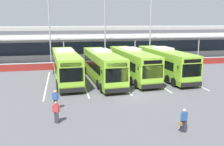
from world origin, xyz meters
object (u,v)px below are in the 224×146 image
coach_bus_right_centre (165,63)px  coach_bus_left_centre (102,67)px  lamp_post_west (49,26)px  coach_bus_leftmost (66,67)px  pedestrian_child (55,99)px  lamp_post_centre (105,26)px  pedestrian_approaching_bus (56,111)px  lamp_post_east (150,26)px  pedestrian_with_handbag (184,120)px  coach_bus_centre (132,64)px

coach_bus_right_centre → coach_bus_left_centre: bearing=-175.4°
coach_bus_right_centre → lamp_post_west: 18.59m
coach_bus_leftmost → pedestrian_child: coach_bus_leftmost is taller
coach_bus_left_centre → coach_bus_right_centre: 8.24m
coach_bus_left_centre → lamp_post_centre: (2.34, 11.39, 4.50)m
coach_bus_right_centre → pedestrian_child: coach_bus_right_centre is taller
coach_bus_right_centre → pedestrian_approaching_bus: coach_bus_right_centre is taller
lamp_post_west → lamp_post_east: 16.03m
lamp_post_centre → coach_bus_leftmost: bearing=-122.4°
lamp_post_centre → pedestrian_child: bearing=-111.1°
lamp_post_east → pedestrian_with_handbag: bearing=-105.1°
pedestrian_with_handbag → lamp_post_centre: 26.62m
coach_bus_centre → lamp_post_west: lamp_post_west is taller
coach_bus_left_centre → coach_bus_right_centre: bearing=4.6°
coach_bus_leftmost → coach_bus_left_centre: bearing=-12.9°
coach_bus_right_centre → pedestrian_child: 16.44m
pedestrian_approaching_bus → lamp_post_west: (-1.13, 22.75, 5.42)m
coach_bus_right_centre → pedestrian_with_handbag: size_ratio=7.59×
lamp_post_west → lamp_post_east: bearing=-3.9°
coach_bus_centre → pedestrian_approaching_bus: coach_bus_centre is taller
pedestrian_approaching_bus → coach_bus_right_centre: bearing=42.1°
coach_bus_right_centre → pedestrian_child: (-13.57, -9.23, -0.91)m
coach_bus_leftmost → pedestrian_child: (-1.08, -9.55, -0.91)m
lamp_post_west → coach_bus_right_centre: bearing=-36.0°
coach_bus_left_centre → lamp_post_west: bearing=119.5°
lamp_post_west → lamp_post_east: (15.99, -1.09, 0.00)m
coach_bus_right_centre → lamp_post_west: lamp_post_west is taller
pedestrian_with_handbag → lamp_post_east: lamp_post_east is taller
coach_bus_left_centre → coach_bus_centre: 4.02m
coach_bus_right_centre → lamp_post_centre: size_ratio=1.12×
coach_bus_left_centre → pedestrian_with_handbag: size_ratio=7.59×
coach_bus_leftmost → pedestrian_approaching_bus: 12.53m
coach_bus_right_centre → lamp_post_east: lamp_post_east is taller
coach_bus_left_centre → pedestrian_child: bearing=-122.0°
coach_bus_right_centre → lamp_post_centre: lamp_post_centre is taller
coach_bus_right_centre → pedestrian_approaching_bus: size_ratio=7.59×
pedestrian_child → coach_bus_leftmost: bearing=83.5°
coach_bus_left_centre → lamp_post_west: size_ratio=1.12×
coach_bus_right_centre → coach_bus_leftmost: bearing=178.5°
coach_bus_left_centre → pedestrian_child: coach_bus_left_centre is taller
pedestrian_with_handbag → lamp_post_east: size_ratio=0.15×
lamp_post_centre → lamp_post_west: bearing=-179.3°
pedestrian_with_handbag → pedestrian_approaching_bus: (-8.17, 3.19, 0.02)m
coach_bus_leftmost → lamp_post_centre: 13.13m
coach_bus_centre → pedestrian_approaching_bus: bearing=-126.7°
pedestrian_with_handbag → lamp_post_west: size_ratio=0.15×
lamp_post_west → lamp_post_east: same height
coach_bus_right_centre → pedestrian_child: size_ratio=7.59×
coach_bus_left_centre → coach_bus_right_centre: (8.21, 0.66, 0.00)m
coach_bus_leftmost → pedestrian_with_handbag: 17.25m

